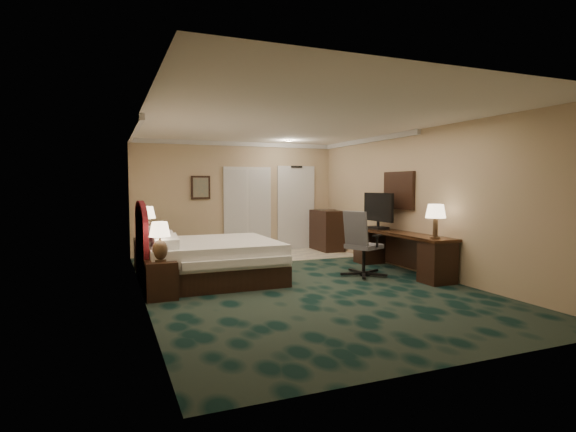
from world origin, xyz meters
name	(u,v)px	position (x,y,z in m)	size (l,w,h in m)	color
floor	(298,283)	(0.00, 0.00, 0.00)	(5.00, 7.50, 0.00)	black
ceiling	(298,122)	(0.00, 0.00, 2.70)	(5.00, 7.50, 0.00)	white
wall_back	(237,198)	(0.00, 3.75, 1.35)	(5.00, 0.00, 2.70)	tan
wall_front	(462,220)	(0.00, -3.75, 1.35)	(5.00, 0.00, 2.70)	tan
wall_left	(141,206)	(-2.50, 0.00, 1.35)	(0.00, 7.50, 2.70)	tan
wall_right	(420,201)	(2.50, 0.00, 1.35)	(0.00, 7.50, 2.70)	tan
crown_molding	(298,125)	(0.00, 0.00, 2.65)	(5.00, 7.50, 0.10)	silver
tile_patch	(284,255)	(0.90, 2.90, 0.01)	(3.20, 1.70, 0.01)	beige
headboard	(141,242)	(-2.44, 1.00, 0.70)	(0.12, 2.00, 1.40)	#511017
entry_door	(296,209)	(1.55, 3.72, 1.05)	(1.02, 0.06, 2.18)	silver
closet_doors	(248,210)	(0.25, 3.71, 1.05)	(1.20, 0.06, 2.10)	#B8B8B8
wall_art	(201,187)	(-0.90, 3.71, 1.60)	(0.45, 0.06, 0.55)	#556861
wall_mirror	(399,190)	(2.46, 0.60, 1.55)	(0.05, 0.95, 0.75)	white
bed	(211,261)	(-1.31, 0.76, 0.35)	(2.19, 2.03, 0.69)	white
nightstand_near	(161,280)	(-2.26, -0.17, 0.28)	(0.44, 0.51, 0.55)	black
nightstand_far	(147,253)	(-2.24, 2.39, 0.30)	(0.48, 0.55, 0.60)	black
lamp_near	(160,242)	(-2.26, -0.20, 0.84)	(0.31, 0.31, 0.58)	#322515
lamp_far	(147,222)	(-2.23, 2.42, 0.91)	(0.34, 0.34, 0.64)	#322515
bed_bench	(263,261)	(-0.23, 1.14, 0.21)	(0.42, 1.22, 0.41)	maroon
desk	(399,252)	(2.20, 0.18, 0.38)	(0.57, 2.63, 0.76)	black
tv	(378,211)	(2.17, 0.88, 1.13)	(0.08, 0.95, 0.74)	black
desk_lamp	(435,221)	(2.16, -0.85, 1.05)	(0.34, 0.34, 0.59)	#322515
desk_chair	(364,243)	(1.36, 0.11, 0.60)	(0.70, 0.65, 1.20)	#4F4F52
minibar	(327,230)	(2.18, 3.20, 0.51)	(0.54, 0.97, 1.02)	black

